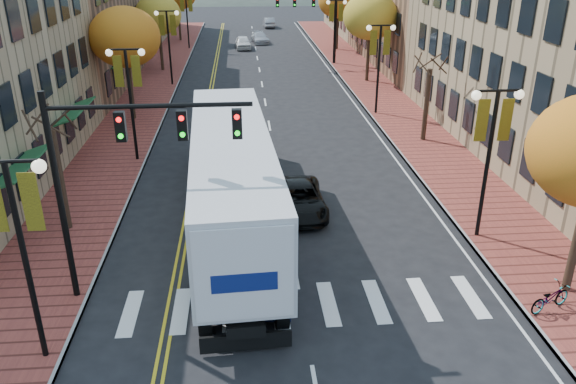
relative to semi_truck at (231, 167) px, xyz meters
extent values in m
plane|color=black|center=(2.26, -8.04, -2.58)|extent=(200.00, 200.00, 0.00)
cube|color=brown|center=(-6.74, 24.46, -2.50)|extent=(4.00, 85.00, 0.15)
cube|color=brown|center=(11.26, 24.46, -2.50)|extent=(4.00, 85.00, 0.15)
cube|color=brown|center=(-14.74, 27.96, 2.92)|extent=(12.00, 24.00, 11.00)
cube|color=brown|center=(20.76, 33.96, 2.42)|extent=(15.00, 24.00, 10.00)
cylinder|color=#382619|center=(-6.74, -0.04, -0.33)|extent=(0.28, 0.28, 4.20)
cylinder|color=#382619|center=(-6.74, 15.96, 0.02)|extent=(0.28, 0.28, 4.90)
ellipsoid|color=orange|center=(-6.74, 15.96, 2.88)|extent=(4.48, 4.48, 3.81)
cylinder|color=#382619|center=(-6.74, 31.96, -0.15)|extent=(0.28, 0.28, 4.55)
ellipsoid|color=gold|center=(-6.74, 31.96, 2.49)|extent=(4.16, 4.16, 3.54)
cylinder|color=#382619|center=(-6.74, 49.96, 0.09)|extent=(0.28, 0.28, 5.04)
cylinder|color=#382619|center=(11.26, 9.96, -0.33)|extent=(0.28, 0.28, 4.20)
cylinder|color=#382619|center=(11.26, 25.96, 0.02)|extent=(0.28, 0.28, 4.90)
ellipsoid|color=gold|center=(11.26, 25.96, 2.88)|extent=(4.48, 4.48, 3.81)
cylinder|color=#382619|center=(11.26, 41.96, -0.05)|extent=(0.28, 0.28, 4.76)
ellipsoid|color=orange|center=(11.26, 41.96, 2.72)|extent=(4.35, 4.35, 3.70)
cylinder|color=black|center=(-5.24, -8.04, 0.42)|extent=(0.16, 0.16, 6.00)
cylinder|color=black|center=(-5.24, -8.04, 3.42)|extent=(1.60, 0.10, 0.10)
sphere|color=#FFF2CC|center=(-4.44, -8.04, 3.27)|extent=(0.36, 0.36, 0.36)
cube|color=#AA9616|center=(-4.79, -8.04, 2.32)|extent=(0.45, 0.03, 1.60)
cylinder|color=black|center=(-5.24, 7.96, 0.42)|extent=(0.16, 0.16, 6.00)
cylinder|color=black|center=(-5.24, 7.96, 3.42)|extent=(1.60, 0.10, 0.10)
sphere|color=#FFF2CC|center=(-6.04, 7.96, 3.27)|extent=(0.36, 0.36, 0.36)
sphere|color=#FFF2CC|center=(-4.44, 7.96, 3.27)|extent=(0.36, 0.36, 0.36)
cube|color=#AA9616|center=(-5.69, 7.96, 2.32)|extent=(0.45, 0.03, 1.60)
cube|color=#AA9616|center=(-4.79, 7.96, 2.32)|extent=(0.45, 0.03, 1.60)
cylinder|color=black|center=(-5.24, 25.96, 0.42)|extent=(0.16, 0.16, 6.00)
cylinder|color=black|center=(-5.24, 25.96, 3.42)|extent=(1.60, 0.10, 0.10)
sphere|color=#FFF2CC|center=(-6.04, 25.96, 3.27)|extent=(0.36, 0.36, 0.36)
sphere|color=#FFF2CC|center=(-4.44, 25.96, 3.27)|extent=(0.36, 0.36, 0.36)
cube|color=#AA9616|center=(-5.69, 25.96, 2.32)|extent=(0.45, 0.03, 1.60)
cube|color=#AA9616|center=(-4.79, 25.96, 2.32)|extent=(0.45, 0.03, 1.60)
cylinder|color=black|center=(-5.24, 43.96, 0.42)|extent=(0.16, 0.16, 6.00)
cube|color=#AA9616|center=(-5.69, 43.96, 2.32)|extent=(0.45, 0.03, 1.60)
cube|color=#AA9616|center=(-4.79, 43.96, 2.32)|extent=(0.45, 0.03, 1.60)
cylinder|color=black|center=(9.76, -2.04, 0.42)|extent=(0.16, 0.16, 6.00)
cylinder|color=black|center=(9.76, -2.04, 3.42)|extent=(1.60, 0.10, 0.10)
sphere|color=#FFF2CC|center=(8.96, -2.04, 3.27)|extent=(0.36, 0.36, 0.36)
sphere|color=#FFF2CC|center=(10.56, -2.04, 3.27)|extent=(0.36, 0.36, 0.36)
cube|color=#AA9616|center=(9.31, -2.04, 2.32)|extent=(0.45, 0.03, 1.60)
cube|color=#AA9616|center=(10.21, -2.04, 2.32)|extent=(0.45, 0.03, 1.60)
cylinder|color=black|center=(9.76, 15.96, 0.42)|extent=(0.16, 0.16, 6.00)
cylinder|color=black|center=(9.76, 15.96, 3.42)|extent=(1.60, 0.10, 0.10)
sphere|color=#FFF2CC|center=(8.96, 15.96, 3.27)|extent=(0.36, 0.36, 0.36)
sphere|color=#FFF2CC|center=(10.56, 15.96, 3.27)|extent=(0.36, 0.36, 0.36)
cube|color=#AA9616|center=(9.31, 15.96, 2.32)|extent=(0.45, 0.03, 1.60)
cube|color=#AA9616|center=(10.21, 15.96, 2.32)|extent=(0.45, 0.03, 1.60)
cylinder|color=black|center=(9.76, 33.96, 0.42)|extent=(0.16, 0.16, 6.00)
cylinder|color=black|center=(9.76, 33.96, 3.42)|extent=(1.60, 0.10, 0.10)
sphere|color=#FFF2CC|center=(8.96, 33.96, 3.27)|extent=(0.36, 0.36, 0.36)
sphere|color=#FFF2CC|center=(10.56, 33.96, 3.27)|extent=(0.36, 0.36, 0.36)
cube|color=#AA9616|center=(9.31, 33.96, 2.32)|extent=(0.45, 0.03, 1.60)
cube|color=#AA9616|center=(10.21, 33.96, 2.32)|extent=(0.45, 0.03, 1.60)
cylinder|color=black|center=(-5.14, -5.04, 0.92)|extent=(0.20, 0.20, 7.00)
cylinder|color=black|center=(-2.14, -5.04, 3.92)|extent=(6.00, 0.14, 0.14)
cube|color=black|center=(-3.04, -5.04, 3.32)|extent=(0.30, 0.25, 0.90)
sphere|color=#FF0C0C|center=(-3.04, -5.18, 3.57)|extent=(0.16, 0.16, 0.16)
cube|color=black|center=(-1.24, -5.04, 3.32)|extent=(0.30, 0.25, 0.90)
sphere|color=#FF0C0C|center=(-1.24, -5.18, 3.57)|extent=(0.16, 0.16, 0.16)
cube|color=black|center=(0.38, -5.04, 3.32)|extent=(0.30, 0.25, 0.90)
sphere|color=#FF0C0C|center=(0.38, -5.18, 3.57)|extent=(0.16, 0.16, 0.16)
cylinder|color=black|center=(9.66, 33.96, 0.92)|extent=(0.20, 0.20, 7.00)
cube|color=black|center=(7.56, 33.96, 3.32)|extent=(0.30, 0.25, 0.90)
cube|color=black|center=(5.76, 33.96, 3.32)|extent=(0.30, 0.25, 0.90)
cube|color=black|center=(4.14, 33.96, 3.32)|extent=(0.30, 0.25, 0.90)
cube|color=black|center=(0.07, -1.41, -1.64)|extent=(1.86, 14.38, 0.39)
cube|color=silver|center=(0.07, -1.41, 0.29)|extent=(3.63, 14.48, 3.09)
cube|color=black|center=(-0.39, 7.40, -0.76)|extent=(2.93, 3.45, 2.76)
cylinder|color=black|center=(-0.78, -7.20, -2.03)|extent=(0.44, 1.12, 1.10)
cylinder|color=black|center=(1.54, -7.08, -2.03)|extent=(0.44, 1.12, 1.10)
cylinder|color=black|center=(-0.85, -5.88, -2.03)|extent=(0.44, 1.12, 1.10)
cylinder|color=black|center=(1.47, -5.76, -2.03)|extent=(0.44, 1.12, 1.10)
cylinder|color=black|center=(-1.48, 6.02, -2.03)|extent=(0.44, 1.12, 1.10)
cylinder|color=black|center=(0.83, 6.14, -2.03)|extent=(0.44, 1.12, 1.10)
cylinder|color=black|center=(-1.61, 8.44, -2.03)|extent=(0.44, 1.12, 1.10)
cylinder|color=black|center=(0.71, 8.57, -2.03)|extent=(0.44, 1.12, 1.10)
imported|color=black|center=(1.23, -4.89, -1.82)|extent=(2.02, 4.75, 1.53)
imported|color=black|center=(2.94, 0.94, -1.95)|extent=(2.13, 4.53, 1.25)
imported|color=silver|center=(0.85, 43.93, -1.88)|extent=(1.85, 4.18, 1.40)
imported|color=#A9AAB1|center=(2.89, 47.94, -1.96)|extent=(2.21, 4.46, 1.25)
imported|color=#9D9DA4|center=(4.71, 61.80, -1.91)|extent=(1.61, 4.14, 1.34)
imported|color=gray|center=(10.06, -7.12, -2.00)|extent=(1.74, 1.17, 0.87)
camera|label=1|loc=(0.57, -21.26, 8.21)|focal=35.00mm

